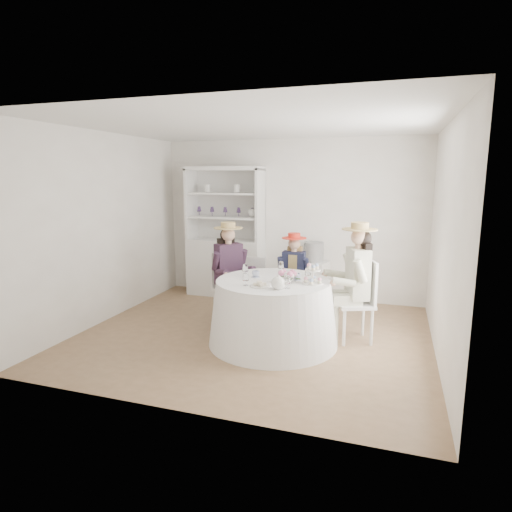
% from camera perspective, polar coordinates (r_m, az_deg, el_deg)
% --- Properties ---
extents(ground, '(4.50, 4.50, 0.00)m').
position_cam_1_polar(ground, '(5.79, -0.31, -10.45)').
color(ground, brown).
rests_on(ground, ground).
extents(ceiling, '(4.50, 4.50, 0.00)m').
position_cam_1_polar(ceiling, '(5.44, -0.34, 17.15)').
color(ceiling, white).
rests_on(ceiling, wall_back).
extents(wall_back, '(4.50, 0.00, 4.50)m').
position_cam_1_polar(wall_back, '(7.37, 4.61, 4.86)').
color(wall_back, silver).
rests_on(wall_back, ground).
extents(wall_front, '(4.50, 0.00, 4.50)m').
position_cam_1_polar(wall_front, '(3.64, -10.33, -1.08)').
color(wall_front, silver).
rests_on(wall_front, ground).
extents(wall_left, '(0.00, 4.50, 4.50)m').
position_cam_1_polar(wall_left, '(6.52, -19.47, 3.56)').
color(wall_left, silver).
rests_on(wall_left, ground).
extents(wall_right, '(0.00, 4.50, 4.50)m').
position_cam_1_polar(wall_right, '(5.21, 23.88, 1.65)').
color(wall_right, silver).
rests_on(wall_right, ground).
extents(tea_table, '(1.62, 1.62, 0.81)m').
position_cam_1_polar(tea_table, '(5.40, 2.29, -7.46)').
color(tea_table, white).
rests_on(tea_table, ground).
extents(hutch, '(1.50, 0.94, 2.24)m').
position_cam_1_polar(hutch, '(7.56, -3.98, 0.77)').
color(hutch, silver).
rests_on(hutch, ground).
extents(side_table, '(0.51, 0.51, 0.69)m').
position_cam_1_polar(side_table, '(7.20, 7.60, -3.44)').
color(side_table, silver).
rests_on(side_table, ground).
extents(hatbox, '(0.42, 0.42, 0.33)m').
position_cam_1_polar(hatbox, '(7.10, 7.69, 0.55)').
color(hatbox, black).
rests_on(hatbox, side_table).
extents(guest_left, '(0.62, 0.61, 1.44)m').
position_cam_1_polar(guest_left, '(6.12, -3.57, -1.37)').
color(guest_left, silver).
rests_on(guest_left, ground).
extents(guest_mid, '(0.46, 0.48, 1.27)m').
position_cam_1_polar(guest_mid, '(6.29, 5.01, -1.95)').
color(guest_mid, silver).
rests_on(guest_mid, ground).
extents(guest_right, '(0.63, 0.58, 1.52)m').
position_cam_1_polar(guest_right, '(5.49, 13.14, -2.52)').
color(guest_right, silver).
rests_on(guest_right, ground).
extents(spare_chair, '(0.37, 0.37, 0.89)m').
position_cam_1_polar(spare_chair, '(6.59, 0.03, -3.49)').
color(spare_chair, silver).
rests_on(spare_chair, ground).
extents(teacup_a, '(0.09, 0.09, 0.07)m').
position_cam_1_polar(teacup_a, '(5.42, -0.05, -2.48)').
color(teacup_a, white).
rests_on(teacup_a, tea_table).
extents(teacup_b, '(0.09, 0.09, 0.07)m').
position_cam_1_polar(teacup_b, '(5.56, 3.54, -2.22)').
color(teacup_b, white).
rests_on(teacup_b, tea_table).
extents(teacup_c, '(0.09, 0.09, 0.07)m').
position_cam_1_polar(teacup_c, '(5.32, 5.48, -2.80)').
color(teacup_c, white).
rests_on(teacup_c, tea_table).
extents(flower_bowl, '(0.20, 0.20, 0.05)m').
position_cam_1_polar(flower_bowl, '(5.14, 3.95, -3.39)').
color(flower_bowl, white).
rests_on(flower_bowl, tea_table).
extents(flower_arrangement, '(0.20, 0.19, 0.07)m').
position_cam_1_polar(flower_arrangement, '(5.17, 4.40, -2.51)').
color(flower_arrangement, pink).
rests_on(flower_arrangement, tea_table).
extents(table_teapot, '(0.22, 0.16, 0.17)m').
position_cam_1_polar(table_teapot, '(4.85, 3.00, -3.63)').
color(table_teapot, white).
rests_on(table_teapot, tea_table).
extents(sandwich_plate, '(0.24, 0.24, 0.05)m').
position_cam_1_polar(sandwich_plate, '(4.99, 0.53, -3.91)').
color(sandwich_plate, white).
rests_on(sandwich_plate, tea_table).
extents(cupcake_stand, '(0.25, 0.25, 0.23)m').
position_cam_1_polar(cupcake_stand, '(5.14, 7.58, -2.74)').
color(cupcake_stand, white).
rests_on(cupcake_stand, tea_table).
extents(stemware_set, '(0.89, 0.86, 0.15)m').
position_cam_1_polar(stemware_set, '(5.27, 2.33, -2.44)').
color(stemware_set, white).
rests_on(stemware_set, tea_table).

